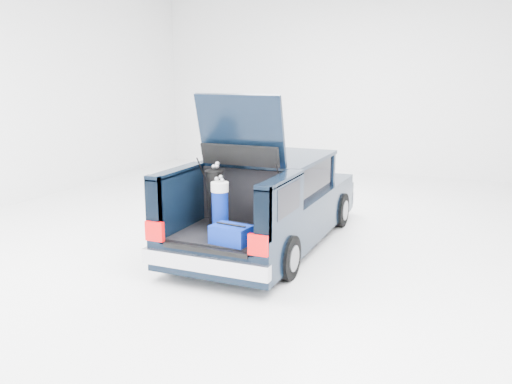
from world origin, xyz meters
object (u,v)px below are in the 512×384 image
at_px(red_suitcase, 268,211).
at_px(blue_duffel, 231,234).
at_px(blue_golf_bag, 220,207).
at_px(car, 271,202).
at_px(black_golf_bag, 216,198).

xyz_separation_m(red_suitcase, blue_duffel, (-0.19, -0.81, -0.14)).
bearing_deg(blue_duffel, blue_golf_bag, 140.00).
distance_m(car, red_suitcase, 1.29).
bearing_deg(blue_duffel, red_suitcase, 83.51).
xyz_separation_m(red_suitcase, black_golf_bag, (-0.73, -0.17, 0.16)).
bearing_deg(blue_golf_bag, blue_duffel, -50.28).
distance_m(blue_golf_bag, blue_duffel, 0.56).
height_order(red_suitcase, blue_duffel, red_suitcase).
distance_m(black_golf_bag, blue_duffel, 0.88).
xyz_separation_m(car, blue_golf_bag, (-0.09, -1.63, 0.29)).
bearing_deg(car, black_golf_bag, -101.79).
relative_size(red_suitcase, blue_golf_bag, 0.68).
xyz_separation_m(black_golf_bag, blue_golf_bag, (0.19, -0.27, -0.05)).
distance_m(red_suitcase, blue_golf_bag, 0.70).
bearing_deg(car, blue_golf_bag, -93.23).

